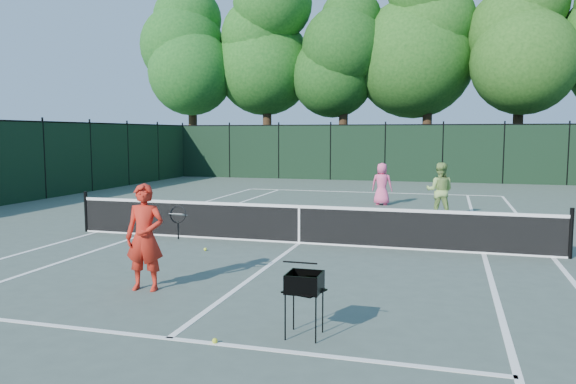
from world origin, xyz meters
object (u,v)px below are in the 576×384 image
(coach, at_px, (145,237))
(loose_ball_near_cart, at_px, (215,341))
(player_pink, at_px, (382,184))
(ball_hopper, at_px, (304,283))
(player_green, at_px, (440,191))
(loose_ball_midcourt, at_px, (205,249))

(coach, height_order, loose_ball_near_cart, coach)
(player_pink, distance_m, ball_hopper, 13.57)
(player_pink, relative_size, player_green, 0.89)
(player_pink, bearing_deg, loose_ball_near_cart, 91.38)
(player_green, bearing_deg, ball_hopper, 85.98)
(player_pink, xyz_separation_m, player_green, (2.06, -2.81, 0.09))
(coach, height_order, ball_hopper, coach)
(ball_hopper, height_order, loose_ball_midcourt, ball_hopper)
(player_green, height_order, loose_ball_near_cart, player_green)
(coach, xyz_separation_m, player_pink, (2.46, 12.21, -0.12))
(player_green, distance_m, loose_ball_near_cart, 11.59)
(loose_ball_near_cart, relative_size, loose_ball_midcourt, 1.00)
(player_green, bearing_deg, loose_ball_midcourt, 56.00)
(coach, xyz_separation_m, loose_ball_midcourt, (-0.35, 3.11, -0.85))
(loose_ball_near_cart, bearing_deg, player_pink, 88.36)
(loose_ball_midcourt, bearing_deg, loose_ball_near_cart, -64.37)
(player_pink, relative_size, loose_ball_near_cart, 22.37)
(ball_hopper, bearing_deg, loose_ball_midcourt, 144.57)
(player_green, bearing_deg, loose_ball_near_cart, 81.45)
(coach, height_order, player_pink, coach)
(player_green, distance_m, ball_hopper, 10.85)
(ball_hopper, bearing_deg, coach, 173.36)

